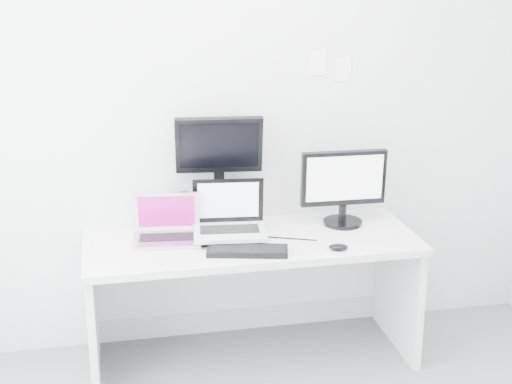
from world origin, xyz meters
TOP-DOWN VIEW (x-y plane):
  - back_wall at (0.00, 1.60)m, footprint 3.60×0.00m
  - desk at (0.00, 1.25)m, footprint 1.80×0.70m
  - macbook at (-0.45, 1.29)m, footprint 0.38×0.30m
  - speaker at (-0.36, 1.50)m, footprint 0.13×0.13m
  - dell_laptop at (-0.12, 1.25)m, footprint 0.42×0.34m
  - rear_monitor at (-0.13, 1.51)m, footprint 0.50×0.22m
  - samsung_monitor at (0.55, 1.37)m, footprint 0.49×0.23m
  - keyboard at (-0.06, 1.05)m, footprint 0.44×0.24m
  - mouse at (0.41, 0.99)m, footprint 0.11×0.09m
  - wall_note_0 at (0.45, 1.59)m, footprint 0.10×0.00m
  - wall_note_1 at (0.60, 1.59)m, footprint 0.09×0.00m

SIDE VIEW (x-z plane):
  - desk at x=0.00m, z-range 0.00..0.73m
  - keyboard at x=-0.06m, z-range 0.73..0.76m
  - mouse at x=0.41m, z-range 0.73..0.76m
  - speaker at x=-0.36m, z-range 0.73..0.93m
  - macbook at x=-0.45m, z-range 0.73..1.00m
  - dell_laptop at x=-0.12m, z-range 0.73..1.05m
  - samsung_monitor at x=0.55m, z-range 0.73..1.18m
  - rear_monitor at x=-0.13m, z-range 0.73..1.38m
  - back_wall at x=0.00m, z-range -0.45..3.15m
  - wall_note_1 at x=0.60m, z-range 1.52..1.65m
  - wall_note_0 at x=0.45m, z-range 1.55..1.69m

